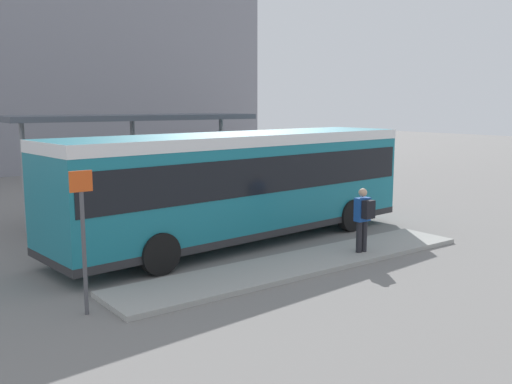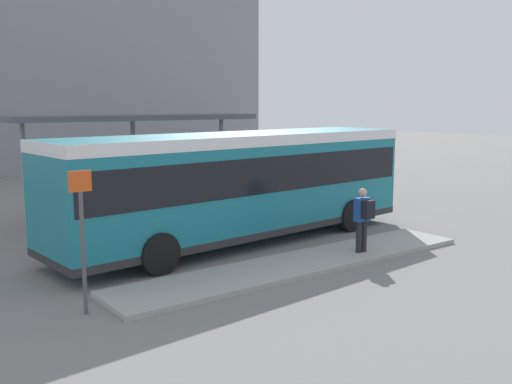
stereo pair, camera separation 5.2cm
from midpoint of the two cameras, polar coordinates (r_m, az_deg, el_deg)
name	(u,v)px [view 2 (the right image)]	position (r m, az deg, el deg)	size (l,w,h in m)	color
ground_plane	(240,242)	(16.91, -1.47, -4.99)	(120.00, 120.00, 0.00)	slate
curb_island	(302,263)	(14.49, 4.69, -7.13)	(10.26, 1.80, 0.12)	#9E9E99
city_bus	(240,179)	(16.57, -1.47, 1.28)	(11.65, 3.54, 3.19)	#197284
pedestrian_waiting	(363,216)	(15.32, 10.78, -2.37)	(0.42, 0.44, 1.71)	#232328
bicycle_blue	(360,192)	(24.31, 10.40, 0.03)	(0.48, 1.79, 0.78)	black
bicycle_yellow	(342,191)	(24.57, 8.64, 0.06)	(0.48, 1.56, 0.68)	black
bicycle_black	(331,189)	(25.12, 7.60, 0.26)	(0.48, 1.52, 0.66)	black
station_shelter	(132,120)	(20.32, -12.19, 7.02)	(8.65, 2.77, 3.66)	#4C515B
potted_planter_near_shelter	(254,198)	(20.30, -0.14, -0.61)	(0.96, 0.96, 1.38)	slate
platform_sign	(82,236)	(11.31, -16.84, -4.20)	(0.44, 0.08, 2.80)	#4C4C51
station_building	(34,17)	(41.51, -21.26, 16.03)	(27.88, 11.71, 19.36)	gray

